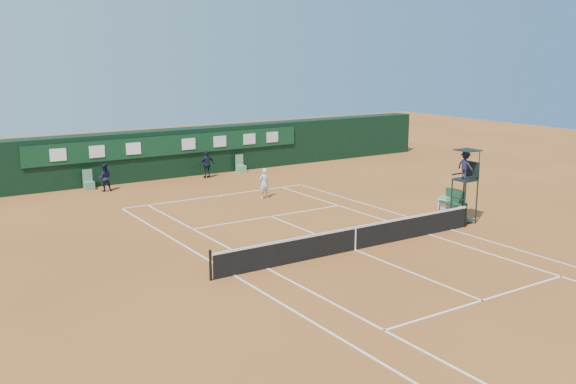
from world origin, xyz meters
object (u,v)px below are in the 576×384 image
object	(u,v)px
player	(264,183)
player_bench	(453,200)
cooler	(446,203)
umpire_chair	(466,171)
tennis_net	(355,238)

from	to	relation	value
player	player_bench	bearing A→B (deg)	124.64
cooler	player	xyz separation A→B (m)	(-6.40, 7.12, 0.50)
umpire_chair	cooler	xyz separation A→B (m)	(1.33, 2.32, -2.13)
umpire_chair	cooler	distance (m)	3.42
player_bench	player	bearing A→B (deg)	129.69
tennis_net	player_bench	size ratio (longest dim) A/B	10.75
umpire_chair	player	world-z (taller)	umpire_chair
cooler	player_bench	bearing A→B (deg)	-96.31
umpire_chair	player_bench	xyz separation A→B (m)	(1.28, 1.81, -1.86)
umpire_chair	player_bench	size ratio (longest dim) A/B	2.85
cooler	player	bearing A→B (deg)	131.92
umpire_chair	player	distance (m)	10.84
umpire_chair	player	size ratio (longest dim) A/B	2.07
umpire_chair	player_bench	bearing A→B (deg)	54.72
tennis_net	umpire_chair	xyz separation A→B (m)	(6.85, 0.56, 1.95)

